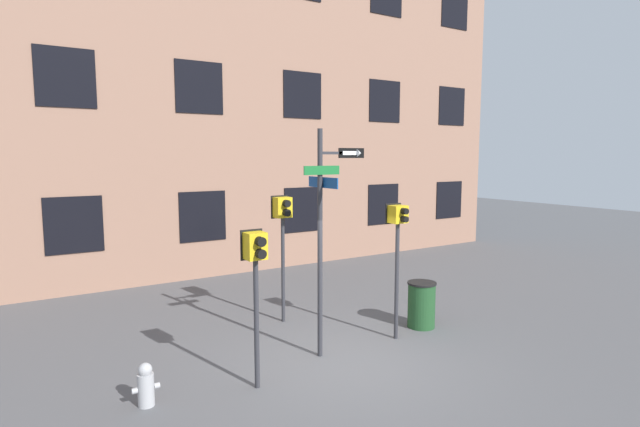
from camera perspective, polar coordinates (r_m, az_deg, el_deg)
name	(u,v)px	position (r m, az deg, el deg)	size (l,w,h in m)	color
ground_plane	(347,364)	(9.16, 3.08, -16.77)	(60.00, 60.00, 0.00)	#515154
building_facade	(194,22)	(15.74, -14.23, 20.42)	(24.00, 0.63, 14.88)	#936B56
street_sign_pole	(324,224)	(8.88, 0.48, -1.26)	(1.31, 0.93, 4.11)	#2D2D33
pedestrian_signal_left	(256,265)	(7.74, -7.35, -5.85)	(0.37, 0.40, 2.51)	#2D2D33
pedestrian_signal_right	(398,234)	(9.86, 8.88, -2.37)	(0.38, 0.40, 2.71)	#2D2D33
pedestrian_signal_across	(283,222)	(10.78, -4.27, -0.97)	(0.41, 0.40, 2.78)	#2D2D33
fire_hydrant	(146,385)	(8.09, -19.29, -18.04)	(0.40, 0.24, 0.65)	#A5A5A8
trash_bin	(421,304)	(10.98, 11.52, -10.15)	(0.61, 0.61, 0.98)	#1E4723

